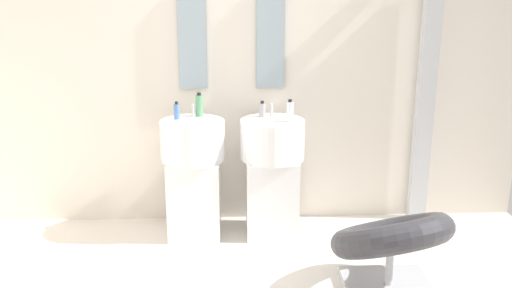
% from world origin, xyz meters
% --- Properties ---
extents(rear_partition, '(4.80, 0.10, 2.60)m').
position_xyz_m(rear_partition, '(0.00, 1.65, 1.30)').
color(rear_partition, beige).
rests_on(rear_partition, ground_plane).
extents(pedestal_sink_left, '(0.49, 0.49, 1.03)m').
position_xyz_m(pedestal_sink_left, '(-0.31, 1.28, 0.51)').
color(pedestal_sink_left, white).
rests_on(pedestal_sink_left, ground_plane).
extents(pedestal_sink_right, '(0.49, 0.49, 1.03)m').
position_xyz_m(pedestal_sink_right, '(0.31, 1.28, 0.51)').
color(pedestal_sink_right, white).
rests_on(pedestal_sink_right, ground_plane).
extents(vanity_mirror_left, '(0.22, 0.03, 0.79)m').
position_xyz_m(vanity_mirror_left, '(-0.31, 1.58, 1.53)').
color(vanity_mirror_left, '#8C9EA8').
extents(vanity_mirror_right, '(0.22, 0.03, 0.79)m').
position_xyz_m(vanity_mirror_right, '(0.31, 1.58, 1.53)').
color(vanity_mirror_right, '#8C9EA8').
extents(shower_column, '(0.49, 0.24, 2.05)m').
position_xyz_m(shower_column, '(1.54, 1.53, 1.08)').
color(shower_column, '#B7BABF').
rests_on(shower_column, ground_plane).
extents(lounge_chair, '(1.03, 1.04, 0.65)m').
position_xyz_m(lounge_chair, '(1.00, 0.34, 0.35)').
color(lounge_chair, '#B7BABF').
rests_on(lounge_chair, ground_plane).
extents(soap_bottle_green, '(0.06, 0.06, 0.19)m').
position_xyz_m(soap_bottle_green, '(-0.26, 1.44, 1.02)').
color(soap_bottle_green, '#59996B').
rests_on(soap_bottle_green, pedestal_sink_left).
extents(soap_bottle_grey, '(0.05, 0.05, 0.13)m').
position_xyz_m(soap_bottle_grey, '(0.23, 1.39, 0.99)').
color(soap_bottle_grey, '#99999E').
rests_on(soap_bottle_grey, pedestal_sink_right).
extents(soap_bottle_blue, '(0.04, 0.04, 0.14)m').
position_xyz_m(soap_bottle_blue, '(-0.42, 1.34, 0.99)').
color(soap_bottle_blue, '#4C72B7').
rests_on(soap_bottle_blue, pedestal_sink_left).
extents(soap_bottle_clear, '(0.05, 0.05, 0.17)m').
position_xyz_m(soap_bottle_clear, '(0.43, 1.22, 1.01)').
color(soap_bottle_clear, silver).
rests_on(soap_bottle_clear, pedestal_sink_right).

